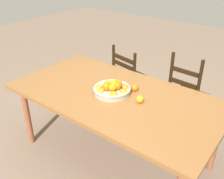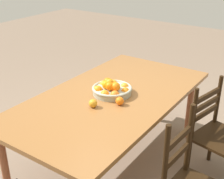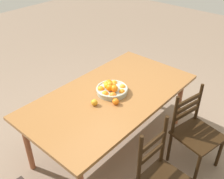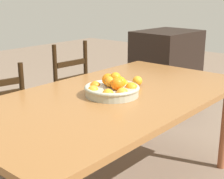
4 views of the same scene
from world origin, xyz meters
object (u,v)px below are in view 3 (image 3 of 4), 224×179
at_px(chair_by_cabinet, 161,178).
at_px(orange_loose_1, 116,102).
at_px(chair_near_window, 194,132).
at_px(fruit_bowl, 112,89).
at_px(dining_table, 111,99).
at_px(orange_loose_0, 94,102).

height_order(chair_by_cabinet, orange_loose_1, chair_by_cabinet).
height_order(chair_near_window, fruit_bowl, chair_near_window).
xyz_separation_m(dining_table, orange_loose_1, (0.11, 0.16, 0.10)).
relative_size(dining_table, orange_loose_0, 28.89).
height_order(dining_table, orange_loose_1, orange_loose_1).
distance_m(chair_near_window, orange_loose_0, 1.12).
bearing_deg(chair_by_cabinet, dining_table, 72.32).
relative_size(dining_table, chair_by_cabinet, 2.05).
bearing_deg(chair_near_window, fruit_bowl, 125.08).
xyz_separation_m(dining_table, chair_near_window, (-0.38, 0.86, -0.25)).
height_order(fruit_bowl, orange_loose_1, fruit_bowl).
bearing_deg(orange_loose_1, chair_by_cabinet, 71.45).
bearing_deg(chair_near_window, chair_by_cabinet, -163.86).
bearing_deg(dining_table, chair_by_cabinet, 68.19).
distance_m(chair_by_cabinet, orange_loose_0, 0.97).
height_order(dining_table, chair_near_window, chair_near_window).
xyz_separation_m(chair_by_cabinet, orange_loose_1, (-0.25, -0.74, 0.34)).
relative_size(dining_table, orange_loose_1, 29.05).
relative_size(dining_table, fruit_bowl, 5.65).
relative_size(fruit_bowl, orange_loose_1, 5.14).
distance_m(dining_table, chair_by_cabinet, 1.00).
height_order(dining_table, orange_loose_0, orange_loose_0).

